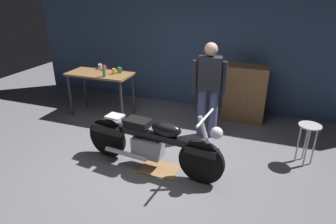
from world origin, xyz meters
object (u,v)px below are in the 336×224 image
Objects in this scene: wooden_dresser at (245,93)px; mug_yellow_tall at (114,71)px; motorcycle at (152,141)px; mug_green_speckled at (120,70)px; shop_stool at (308,134)px; mug_white_ceramic at (100,67)px; mug_red_diner at (105,68)px; bottle at (104,72)px; person_standing at (209,87)px.

mug_yellow_tall is at bearing -163.64° from wooden_dresser.
mug_green_speckled reaches higher than motorcycle.
motorcycle reaches higher than shop_stool.
mug_white_ceramic reaches higher than mug_red_diner.
bottle is (-0.08, -0.23, 0.04)m from mug_yellow_tall.
mug_green_speckled is 0.39m from mug_red_diner.
person_standing is (0.52, 1.29, 0.48)m from motorcycle.
mug_white_ceramic is 0.59m from bottle.
person_standing reaches higher than mug_yellow_tall.
bottle is at bearing 145.73° from motorcycle.
bottle is at bearing -113.52° from mug_green_speckled.
mug_green_speckled is 0.47× the size of bottle.
shop_stool is at bearing -11.51° from mug_white_ceramic.
mug_red_diner is (-0.32, 0.18, -0.00)m from mug_yellow_tall.
mug_yellow_tall is (-3.54, 0.59, 0.46)m from shop_stool.
wooden_dresser is (1.05, 2.24, 0.10)m from motorcycle.
motorcycle is 2.17m from mug_green_speckled.
wooden_dresser is 9.62× the size of mug_green_speckled.
person_standing reaches higher than shop_stool.
mug_white_ceramic is 0.51m from mug_yellow_tall.
mug_white_ceramic is at bearing -21.21° from person_standing.
shop_stool is (2.11, 0.92, 0.05)m from motorcycle.
bottle is (-2.03, -0.00, 0.07)m from person_standing.
mug_yellow_tall is (0.46, -0.22, 0.00)m from mug_white_ceramic.
mug_red_diner is (-3.86, 0.77, 0.45)m from shop_stool.
bottle reaches higher than wooden_dresser.
person_standing is at bearing -10.54° from mug_white_ceramic.
mug_white_ceramic is at bearing -170.20° from wooden_dresser.
motorcycle is 2.48m from mug_red_diner.
motorcycle is 2.30m from shop_stool.
motorcycle is 2.48m from wooden_dresser.
person_standing is 2.61× the size of shop_stool.
person_standing reaches higher than motorcycle.
mug_red_diner is at bearing 168.74° from shop_stool.
person_standing is 1.16m from wooden_dresser.
shop_stool is at bearing 29.66° from motorcycle.
person_standing is 15.45× the size of mug_red_diner.
bottle reaches higher than mug_yellow_tall.
mug_green_speckled reaches higher than mug_yellow_tall.
mug_red_diner is (-0.39, 0.07, -0.01)m from mug_green_speckled.
person_standing is 6.93× the size of bottle.
mug_yellow_tall is at bearing 70.77° from bottle.
wooden_dresser reaches higher than mug_white_ceramic.
wooden_dresser is at bearing -129.81° from person_standing.
bottle is at bearing -59.07° from mug_red_diner.
mug_white_ceramic is at bearing 130.08° from bottle.
mug_yellow_tall is (-2.48, -0.73, 0.40)m from wooden_dresser.
mug_white_ceramic is (-2.94, -0.51, 0.40)m from wooden_dresser.
shop_stool is 3.57m from mug_green_speckled.
mug_white_ceramic reaches higher than shop_stool.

